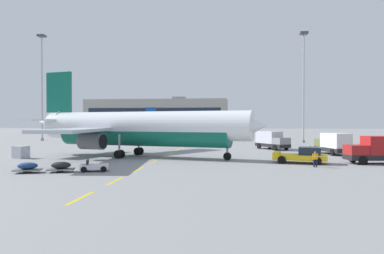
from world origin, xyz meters
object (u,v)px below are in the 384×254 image
at_px(catering_truck, 272,140).
at_px(ground_power_truck, 333,143).
at_px(pushback_tug, 302,155).
at_px(ground_crew_worker, 315,158).
at_px(apron_light_mast_near, 42,76).
at_px(apron_light_mast_far, 304,74).
at_px(airliner_foreground, 139,128).
at_px(airliner_mid_left, 182,127).
at_px(baggage_train, 61,167).
at_px(fuel_service_truck, 379,149).
at_px(uld_cargo_container, 21,152).

bearing_deg(catering_truck, ground_power_truck, -48.91).
height_order(pushback_tug, ground_power_truck, ground_power_truck).
bearing_deg(ground_crew_worker, apron_light_mast_near, 139.97).
bearing_deg(apron_light_mast_near, ground_crew_worker, -40.03).
relative_size(ground_power_truck, apron_light_mast_far, 0.29).
distance_m(airliner_foreground, airliner_mid_left, 76.35).
bearing_deg(ground_power_truck, airliner_mid_left, 115.10).
xyz_separation_m(airliner_foreground, pushback_tug, (20.80, -5.12, -3.05)).
distance_m(ground_power_truck, baggage_train, 38.15).
distance_m(catering_truck, fuel_service_truck, 22.95).
height_order(catering_truck, baggage_train, catering_truck).
bearing_deg(ground_power_truck, pushback_tug, -118.66).
bearing_deg(catering_truck, airliner_mid_left, 112.15).
bearing_deg(uld_cargo_container, pushback_tug, -2.72).
xyz_separation_m(pushback_tug, ground_crew_worker, (0.66, -3.66, 0.04)).
relative_size(pushback_tug, apron_light_mast_near, 0.24).
xyz_separation_m(pushback_tug, fuel_service_truck, (8.68, 0.64, 0.74)).
bearing_deg(apron_light_mast_far, pushback_tug, -100.73).
bearing_deg(airliner_mid_left, apron_light_mast_near, -130.27).
distance_m(airliner_foreground, ground_power_truck, 28.43).
bearing_deg(ground_crew_worker, ground_power_truck, 69.29).
bearing_deg(uld_cargo_container, airliner_foreground, 12.84).
xyz_separation_m(ground_crew_worker, apron_light_mast_near, (-57.49, 48.29, 15.74)).
xyz_separation_m(airliner_foreground, apron_light_mast_near, (-36.03, 39.50, 12.74)).
bearing_deg(fuel_service_truck, pushback_tug, -175.79).
xyz_separation_m(airliner_mid_left, ground_crew_worker, (26.41, -84.97, -2.25)).
bearing_deg(apron_light_mast_near, baggage_train, -59.27).
height_order(fuel_service_truck, apron_light_mast_far, apron_light_mast_far).
xyz_separation_m(catering_truck, ground_crew_worker, (1.98, -24.96, -0.70)).
xyz_separation_m(catering_truck, apron_light_mast_far, (9.40, 21.32, 14.15)).
relative_size(baggage_train, uld_cargo_container, 4.41).
height_order(airliner_foreground, pushback_tug, airliner_foreground).
height_order(airliner_mid_left, uld_cargo_container, airliner_mid_left).
bearing_deg(catering_truck, uld_cargo_container, -150.39).
height_order(catering_truck, ground_crew_worker, catering_truck).
distance_m(airliner_mid_left, ground_power_truck, 76.37).
relative_size(pushback_tug, apron_light_mast_far, 0.25).
distance_m(ground_power_truck, apron_light_mast_far, 33.61).
distance_m(apron_light_mast_near, apron_light_mast_far, 64.94).
height_order(airliner_mid_left, fuel_service_truck, airliner_mid_left).
bearing_deg(catering_truck, airliner_foreground, -140.30).
bearing_deg(fuel_service_truck, baggage_train, -161.67).
bearing_deg(apron_light_mast_near, catering_truck, -22.79).
bearing_deg(catering_truck, apron_light_mast_far, 66.22).
distance_m(catering_truck, baggage_train, 38.99).
bearing_deg(airliner_foreground, catering_truck, 39.70).
relative_size(baggage_train, ground_crew_worker, 5.21).
height_order(ground_crew_worker, uld_cargo_container, ground_crew_worker).
bearing_deg(uld_cargo_container, ground_crew_worker, -8.37).
distance_m(airliner_foreground, fuel_service_truck, 29.90).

